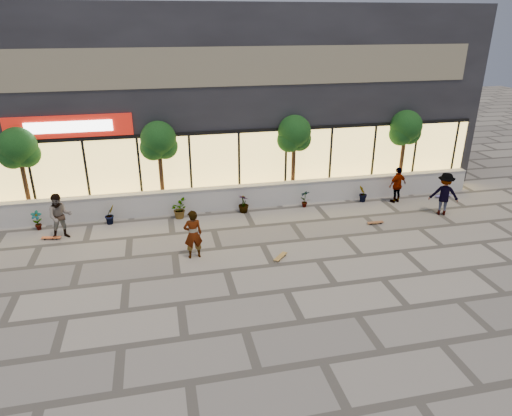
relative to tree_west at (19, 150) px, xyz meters
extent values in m
plane|color=#9C9487|center=(9.00, -7.70, -2.99)|extent=(80.00, 80.00, 0.00)
cube|color=silver|center=(9.00, -0.70, -2.49)|extent=(22.00, 0.35, 1.00)
cube|color=#B2AFA8|center=(9.00, -0.70, -1.97)|extent=(22.00, 0.42, 0.04)
cube|color=black|center=(9.00, 4.80, 1.26)|extent=(24.00, 9.00, 8.50)
cube|color=#FFD266|center=(9.00, 0.28, -1.29)|extent=(23.04, 0.05, 3.00)
cube|color=black|center=(9.00, 0.25, 0.26)|extent=(23.04, 0.08, 0.15)
cube|color=#B1160C|center=(2.00, 0.23, 0.81)|extent=(5.00, 0.10, 0.90)
cube|color=white|center=(2.00, 0.16, 0.81)|extent=(3.40, 0.06, 0.45)
cube|color=brown|center=(9.00, 0.28, 3.01)|extent=(21.60, 0.05, 1.60)
imported|color=#113511|center=(0.50, -1.25, -2.58)|extent=(0.43, 0.29, 0.81)
imported|color=#113511|center=(3.30, -1.25, -2.58)|extent=(0.57, 0.57, 0.81)
imported|color=#113511|center=(6.10, -1.25, -2.58)|extent=(0.68, 0.77, 0.81)
imported|color=#113511|center=(8.90, -1.25, -2.58)|extent=(0.64, 0.64, 0.81)
imported|color=#113511|center=(11.70, -1.25, -2.58)|extent=(0.46, 0.35, 0.81)
imported|color=#113511|center=(14.50, -1.25, -2.58)|extent=(0.55, 0.57, 0.81)
cylinder|color=#3F2816|center=(0.00, 0.00, -1.37)|extent=(0.18, 0.18, 3.24)
sphere|color=#113511|center=(0.00, 0.00, 0.18)|extent=(1.50, 1.50, 1.50)
sphere|color=#113511|center=(-0.25, -0.05, -0.18)|extent=(1.10, 1.10, 1.10)
sphere|color=#113511|center=(0.25, 0.05, -0.18)|extent=(1.10, 1.10, 1.10)
cylinder|color=#3F2816|center=(5.50, 0.00, -1.37)|extent=(0.18, 0.18, 3.24)
sphere|color=#113511|center=(5.50, 0.00, 0.18)|extent=(1.50, 1.50, 1.50)
sphere|color=#113511|center=(5.25, -0.05, -0.18)|extent=(1.10, 1.10, 1.10)
sphere|color=#113511|center=(5.75, 0.05, -0.18)|extent=(1.10, 1.10, 1.10)
cylinder|color=#3F2816|center=(11.50, 0.00, -1.37)|extent=(0.18, 0.18, 3.24)
sphere|color=#113511|center=(11.50, 0.00, 0.18)|extent=(1.50, 1.50, 1.50)
sphere|color=#113511|center=(11.25, -0.05, -0.18)|extent=(1.10, 1.10, 1.10)
sphere|color=#113511|center=(11.75, 0.05, -0.18)|extent=(1.10, 1.10, 1.10)
cylinder|color=#3F2816|center=(17.00, 0.00, -1.37)|extent=(0.18, 0.18, 3.24)
sphere|color=#113511|center=(17.00, 0.00, 0.18)|extent=(1.50, 1.50, 1.50)
sphere|color=#113511|center=(16.75, -0.05, -0.18)|extent=(1.10, 1.10, 1.10)
sphere|color=#113511|center=(17.25, 0.05, -0.18)|extent=(1.10, 1.10, 1.10)
imported|color=beige|center=(6.40, -4.89, -2.09)|extent=(0.69, 0.49, 1.79)
imported|color=#9D8665|center=(1.60, -2.26, -2.08)|extent=(0.97, 0.81, 1.81)
imported|color=silver|center=(16.00, -1.59, -2.15)|extent=(1.06, 0.69, 1.68)
imported|color=maroon|center=(17.25, -3.30, -2.05)|extent=(1.39, 1.15, 1.87)
cube|color=olive|center=(9.37, -5.64, -2.91)|extent=(0.64, 0.67, 0.02)
cylinder|color=black|center=(9.48, -5.43, -2.96)|extent=(0.06, 0.06, 0.05)
cylinder|color=black|center=(9.57, -5.52, -2.96)|extent=(0.06, 0.06, 0.05)
cylinder|color=black|center=(9.17, -5.76, -2.96)|extent=(0.06, 0.06, 0.05)
cylinder|color=black|center=(9.27, -5.85, -2.96)|extent=(0.06, 0.06, 0.05)
cube|color=#E25A2A|center=(1.16, -2.29, -2.91)|extent=(0.75, 0.31, 0.02)
cylinder|color=black|center=(1.39, -2.26, -2.96)|extent=(0.06, 0.04, 0.05)
cylinder|color=black|center=(1.37, -2.39, -2.96)|extent=(0.06, 0.04, 0.05)
cylinder|color=black|center=(0.95, -2.18, -2.96)|extent=(0.06, 0.04, 0.05)
cylinder|color=black|center=(0.93, -2.31, -2.96)|extent=(0.06, 0.04, 0.05)
cube|color=brown|center=(13.98, -3.65, -2.91)|extent=(0.71, 0.19, 0.02)
cylinder|color=black|center=(14.20, -3.58, -2.96)|extent=(0.05, 0.03, 0.05)
cylinder|color=black|center=(14.20, -3.71, -2.96)|extent=(0.05, 0.03, 0.05)
cylinder|color=black|center=(13.77, -3.59, -2.96)|extent=(0.05, 0.03, 0.05)
cylinder|color=black|center=(13.77, -3.72, -2.96)|extent=(0.05, 0.03, 0.05)
cube|color=#565093|center=(18.53, -1.50, -2.90)|extent=(0.82, 0.25, 0.02)
cylinder|color=black|center=(18.77, -1.41, -2.96)|extent=(0.06, 0.03, 0.06)
cylinder|color=black|center=(18.78, -1.56, -2.96)|extent=(0.06, 0.03, 0.06)
cylinder|color=black|center=(18.27, -1.44, -2.96)|extent=(0.06, 0.03, 0.06)
cylinder|color=black|center=(18.28, -1.59, -2.96)|extent=(0.06, 0.03, 0.06)
camera|label=1|loc=(5.46, -19.35, 4.83)|focal=32.00mm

